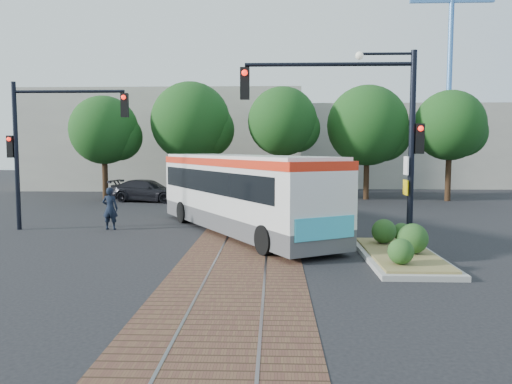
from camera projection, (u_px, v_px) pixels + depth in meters
ground at (244, 251)px, 16.19m from camera, size 120.00×120.00×0.00m
trackbed at (250, 231)px, 20.17m from camera, size 3.60×40.00×0.02m
tree_row at (278, 125)px, 32.07m from camera, size 26.40×5.60×7.67m
warehouses at (257, 143)px, 44.50m from camera, size 40.00×13.00×8.00m
crane at (450, 70)px, 48.43m from camera, size 8.00×0.50×18.00m
city_bus at (240, 190)px, 19.61m from camera, size 7.76×11.12×3.06m
traffic_island at (400, 248)px, 15.09m from camera, size 2.20×5.20×1.13m
signal_pole_main at (371, 121)px, 14.88m from camera, size 5.49×0.46×6.00m
signal_pole_left at (43, 135)px, 20.14m from camera, size 4.99×0.34×6.00m
officer at (110, 208)px, 20.42m from camera, size 0.65×0.44×1.75m
parked_car at (148, 191)px, 31.25m from camera, size 5.02×2.83×1.37m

